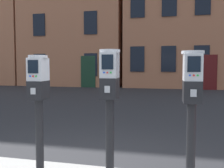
# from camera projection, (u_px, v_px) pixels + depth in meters

# --- Properties ---
(parking_meter_near_kerb) EXTENTS (0.22, 0.26, 1.41)m
(parking_meter_near_kerb) POSITION_uv_depth(u_px,v_px,m) (39.00, 94.00, 2.93)
(parking_meter_near_kerb) COLOR black
(parking_meter_near_kerb) RESTS_ON sidewalk_slab
(parking_meter_twin_adjacent) EXTENTS (0.22, 0.26, 1.46)m
(parking_meter_twin_adjacent) POSITION_uv_depth(u_px,v_px,m) (110.00, 93.00, 2.74)
(parking_meter_twin_adjacent) COLOR black
(parking_meter_twin_adjacent) RESTS_ON sidewalk_slab
(parking_meter_end_of_row) EXTENTS (0.22, 0.26, 1.44)m
(parking_meter_end_of_row) POSITION_uv_depth(u_px,v_px,m) (192.00, 96.00, 2.54)
(parking_meter_end_of_row) COLOR black
(parking_meter_end_of_row) RESTS_ON sidewalk_slab
(townhouse_cream_stone) EXTENTS (7.47, 5.54, 11.00)m
(townhouse_cream_stone) POSITION_uv_depth(u_px,v_px,m) (79.00, 13.00, 19.99)
(townhouse_cream_stone) COLOR #B7704C
(townhouse_cream_stone) RESTS_ON ground_plane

